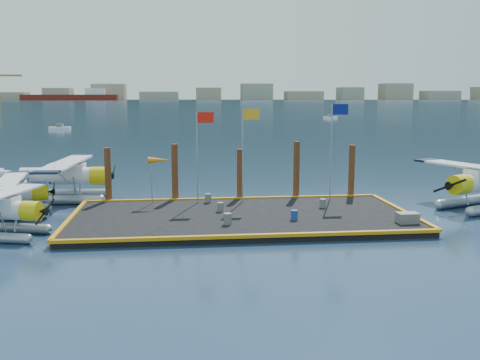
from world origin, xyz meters
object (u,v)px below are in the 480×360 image
Objects in this scene: seaplane_b at (4,196)px; seaplane_c at (61,179)px; drum_3 at (228,219)px; piling_0 at (108,177)px; flagpole_blue at (334,137)px; drum_5 at (208,198)px; piling_4 at (352,173)px; flagpole_yellow at (246,141)px; piling_2 at (240,176)px; piling_3 at (296,172)px; drum_0 at (220,207)px; piling_1 at (175,174)px; drum_1 at (294,215)px; crate at (407,218)px; flagpole_red at (200,143)px; drum_2 at (323,203)px; windsock at (158,161)px.

seaplane_b is 0.82× the size of seaplane_c.
seaplane_c is 16.76× the size of drum_3.
flagpole_blue is at bearing -6.01° from piling_0.
drum_5 is 0.15× the size of piling_4.
flagpole_yellow reaches higher than seaplane_c.
piling_2 is 4.01m from piling_3.
piling_1 reaches higher than drum_0.
flagpole_yellow is at bearing 111.24° from drum_1.
piling_3 is (16.54, -2.06, 0.51)m from seaplane_c.
drum_1 is at bearing -68.76° from flagpole_yellow.
piling_3 reaches higher than seaplane_b.
piling_2 reaches higher than crate.
drum_5 is 0.10× the size of flagpole_yellow.
seaplane_b is 6.64m from piling_0.
piling_0 reaches higher than seaplane_c.
drum_1 is at bearing 167.00° from crate.
piling_3 is at bearing 13.25° from flagpole_red.
piling_0 is (-11.35, 7.13, 1.32)m from drum_1.
flagpole_yellow is at bearing -9.86° from piling_0.
crate reaches higher than drum_2.
piling_3 is (-2.20, 1.60, -2.54)m from flagpole_blue.
flagpole_red reaches higher than windsock.
drum_5 is 0.10× the size of flagpole_red.
drum_5 is 6.99m from piling_0.
windsock is 9.72m from piling_3.
piling_2 is (1.55, 7.81, 1.18)m from drum_3.
drum_5 is at bearing 179.61° from flagpole_blue.
flagpole_blue is at bearing 82.81° from seaplane_c.
drum_2 is 0.96× the size of drum_5.
crate is 9.77m from piling_3.
crate reaches higher than drum_0.
flagpole_yellow is (-2.15, 5.53, 3.83)m from drum_1.
crate is 0.37× the size of windsock.
flagpole_yellow reaches higher than drum_2.
piling_2 is at bearing 78.77° from drum_3.
seaplane_b is at bearing -175.35° from flagpole_yellow.
flagpole_blue is (18.73, -3.66, 3.05)m from seaplane_c.
piling_3 reaches higher than piling_1.
flagpole_blue is at bearing 55.20° from drum_1.
piling_1 is (-2.19, 1.54, 1.40)m from drum_5.
piling_3 is (5.69, 4.39, 1.47)m from drum_0.
piling_1 is at bearing 161.21° from flagpole_yellow.
flagpole_yellow is (15.17, 1.23, 3.18)m from seaplane_b.
drum_3 is (0.14, -3.42, 0.04)m from drum_0.
flagpole_red is (-1.24, 6.21, 3.68)m from drum_3.
crate is at bearing -26.04° from piling_0.
piling_2 is 8.00m from piling_4.
drum_0 is at bearing -155.64° from piling_4.
piling_1 is at bearing 110.69° from drum_3.
seaplane_b is at bearing -176.67° from flagpole_blue.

